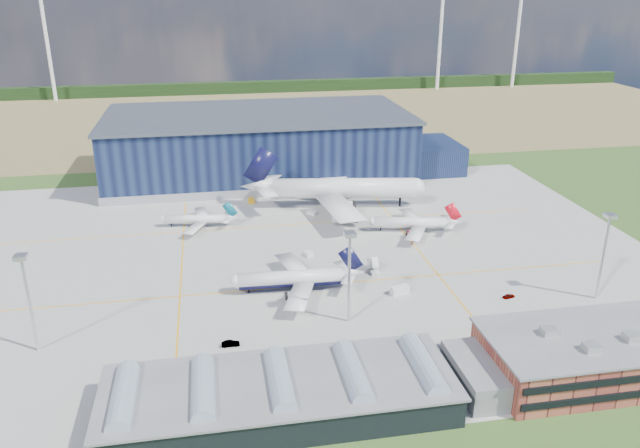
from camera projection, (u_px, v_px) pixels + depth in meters
The scene contains 21 objects.
ground at pixel (290, 271), 174.76m from camera, with size 600.00×600.00×0.00m, color #314E1D.
apron at pixel (285, 256), 183.91m from camera, with size 220.00×160.00×0.08m.
farmland at pixel (241, 115), 376.29m from camera, with size 600.00×220.00×0.01m, color olive.
treeline at pixel (234, 88), 448.12m from camera, with size 600.00×8.00×8.00m, color black.
hangar at pixel (265, 147), 257.83m from camera, with size 145.00×62.00×26.10m.
ops_building at pixel (596, 354), 127.19m from camera, with size 46.00×23.00×10.90m.
glass_concourse at pixel (299, 392), 117.37m from camera, with size 78.00×23.00×8.60m.
light_mast_west at pixel (26, 288), 131.66m from camera, with size 2.60×2.60×23.00m.
light_mast_center at pixel (349, 263), 143.31m from camera, with size 2.60×2.60×23.00m.
light_mast_east at pixel (606, 243), 154.12m from camera, with size 2.60×2.60×23.00m.
airliner_navy at pixel (291, 271), 161.45m from camera, with size 35.57×34.79×11.60m, color white, non-canonical shape.
airliner_red at pixel (411, 217), 200.13m from camera, with size 30.38×29.72×9.91m, color white, non-canonical shape.
airliner_widebody at pixel (343, 178), 220.29m from camera, with size 66.02×64.58×21.53m, color white, non-canonical shape.
airliner_regional at pixel (195, 215), 204.38m from camera, with size 26.08×25.51×8.50m, color white, non-canonical shape.
gse_van_a at pixel (400, 290), 161.58m from camera, with size 2.13×4.88×2.13m, color silver.
gse_cart_a at pixel (308, 254), 183.95m from camera, with size 2.11×3.16×1.37m, color silver.
gse_tug_c at pixel (251, 201), 228.11m from camera, with size 2.24×3.58×1.57m, color orange.
gse_cart_b at pixel (312, 213), 216.39m from camera, with size 2.13×3.20×1.39m, color silver.
airstair at pixel (373, 266), 174.34m from camera, with size 1.85×4.62×2.96m, color silver.
car_a at pixel (509, 296), 159.58m from camera, with size 1.33×3.30×1.12m, color #99999E.
car_b at pixel (231, 344), 138.50m from camera, with size 1.40×4.03×1.33m, color #99999E.
Camera 1 is at (-19.92, -156.88, 75.99)m, focal length 35.00 mm.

